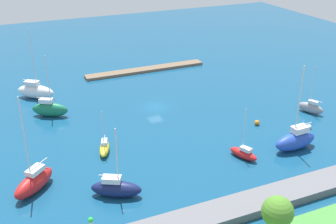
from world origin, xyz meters
TOP-DOWN VIEW (x-y plane):
  - water at (0.00, 0.00)m, footprint 160.00×160.00m
  - pier_dock at (-5.49, -19.30)m, footprint 27.60×2.78m
  - breakwater at (0.00, 31.62)m, footprint 64.61×3.97m
  - park_tree_midwest at (1.62, 37.55)m, footprint 3.35×3.35m
  - sailboat_red_east_end at (-4.96, 21.59)m, footprint 3.03×4.72m
  - sailboat_yellow_west_end at (12.93, 12.09)m, footprint 2.88×4.72m
  - sailboat_white_far_south at (19.35, -13.03)m, footprint 7.34×6.32m
  - sailboat_gray_lone_north at (-24.27, 13.33)m, footprint 3.19×4.76m
  - sailboat_blue_along_channel at (-13.41, 22.48)m, footprint 7.30×2.89m
  - sailboat_green_mid_basin at (18.17, -3.79)m, footprint 6.44×4.85m
  - sailboat_navy_by_breakwater at (14.49, 22.93)m, footprint 6.56×4.90m
  - sailboat_red_off_beacon at (23.61, 17.78)m, footprint 6.37×6.15m
  - mooring_buoy_orange at (-12.86, 13.57)m, footprint 0.86×0.86m
  - mooring_buoy_white at (-19.91, 18.15)m, footprint 0.75×0.75m

SIDE VIEW (x-z plane):
  - water at x=0.00m, z-range 0.00..0.00m
  - pier_dock at x=-5.49m, z-range 0.00..0.59m
  - mooring_buoy_white at x=-19.91m, z-range 0.00..0.75m
  - mooring_buoy_orange at x=-12.86m, z-range 0.00..0.86m
  - breakwater at x=0.00m, z-range 0.00..1.06m
  - sailboat_red_east_end at x=-4.96m, z-range -3.11..4.62m
  - sailboat_yellow_west_end at x=12.93m, z-range -2.64..4.17m
  - sailboat_gray_lone_north at x=-24.27m, z-range -3.26..5.31m
  - sailboat_navy_by_breakwater at x=14.49m, z-range -3.56..5.88m
  - sailboat_red_off_beacon at x=23.61m, z-range -5.20..7.89m
  - sailboat_green_mid_basin at x=18.17m, z-range -4.08..6.85m
  - sailboat_white_far_south at x=19.35m, z-range -5.24..8.20m
  - sailboat_blue_along_channel at x=-13.41m, z-range -5.05..8.09m
  - park_tree_midwest at x=1.62m, z-range 1.63..6.47m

